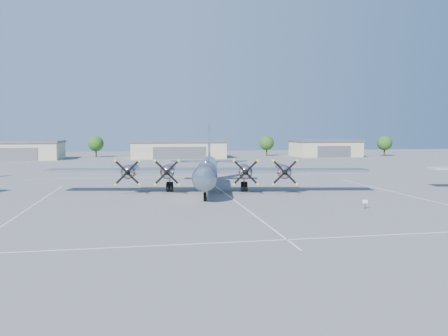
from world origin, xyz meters
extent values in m
plane|color=#5A5A5D|center=(0.00, 0.00, 0.00)|extent=(260.00, 260.00, 0.00)
cube|color=silver|center=(-22.00, -5.00, 0.01)|extent=(0.15, 40.00, 0.01)
cube|color=silver|center=(0.00, -5.00, 0.01)|extent=(0.15, 40.00, 0.01)
cube|color=silver|center=(22.00, -5.00, 0.01)|extent=(0.15, 40.00, 0.01)
cube|color=silver|center=(0.00, -22.00, 0.01)|extent=(60.00, 0.15, 0.01)
cube|color=silver|center=(0.00, 25.00, 0.01)|extent=(60.00, 0.15, 0.01)
cube|color=beige|center=(-45.00, 82.00, 2.40)|extent=(22.00, 14.00, 4.80)
cube|color=slate|center=(-45.00, 82.00, 5.10)|extent=(22.60, 14.60, 0.60)
cube|color=slate|center=(-45.00, 74.95, 1.80)|extent=(12.10, 0.20, 3.60)
cube|color=beige|center=(0.00, 82.00, 2.40)|extent=(28.00, 14.00, 4.80)
cube|color=slate|center=(0.00, 82.00, 5.10)|extent=(28.60, 14.60, 0.60)
cube|color=slate|center=(0.00, 74.95, 1.80)|extent=(15.40, 0.20, 3.60)
cube|color=beige|center=(48.00, 82.00, 2.40)|extent=(20.00, 14.00, 4.80)
cube|color=slate|center=(48.00, 82.00, 5.10)|extent=(20.60, 14.60, 0.60)
cube|color=slate|center=(48.00, 74.95, 1.80)|extent=(11.00, 0.20, 3.60)
cylinder|color=#382619|center=(-25.00, 90.00, 1.40)|extent=(0.50, 0.50, 2.80)
sphere|color=#144112|center=(-25.00, 90.00, 4.24)|extent=(4.80, 4.80, 4.80)
cylinder|color=#382619|center=(30.00, 88.00, 1.40)|extent=(0.50, 0.50, 2.80)
sphere|color=#144112|center=(30.00, 88.00, 4.24)|extent=(4.80, 4.80, 4.80)
cylinder|color=#382619|center=(68.00, 80.00, 1.40)|extent=(0.50, 0.50, 2.80)
sphere|color=#144112|center=(68.00, 80.00, 4.24)|extent=(4.80, 4.80, 4.80)
cylinder|color=black|center=(12.01, -11.18, 0.36)|extent=(0.05, 0.05, 0.72)
cube|color=white|center=(12.01, -11.18, 0.77)|extent=(0.48, 0.20, 0.36)
camera|label=1|loc=(-10.22, -52.03, 7.86)|focal=35.00mm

